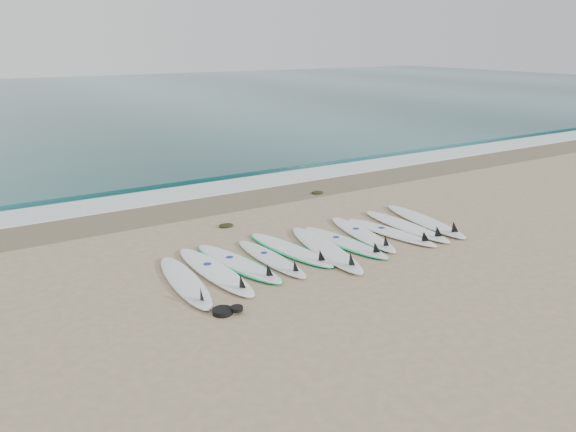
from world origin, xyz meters
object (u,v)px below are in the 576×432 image
surfboard_10 (426,221)px  surfboard_0 (186,282)px  surfboard_5 (327,249)px  leash_coil (226,311)px

surfboard_10 → surfboard_0: bearing=-170.6°
surfboard_5 → leash_coil: 3.18m
surfboard_0 → leash_coil: bearing=-79.8°
surfboard_0 → surfboard_10: 6.06m
surfboard_0 → leash_coil: (0.12, -1.34, -0.01)m
surfboard_0 → leash_coil: size_ratio=5.60×
surfboard_0 → surfboard_10: (6.05, 0.24, 0.01)m
surfboard_5 → surfboard_10: (3.04, 0.26, -0.00)m
surfboard_10 → leash_coil: size_ratio=6.20×
surfboard_5 → surfboard_10: surfboard_5 is taller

